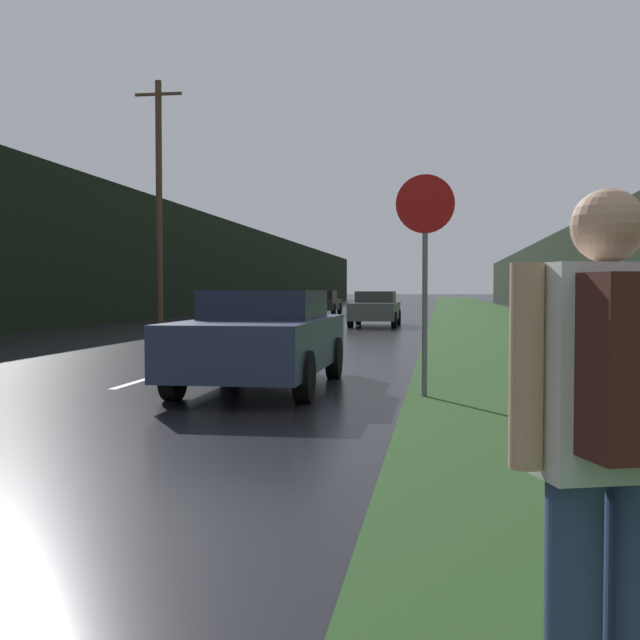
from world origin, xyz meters
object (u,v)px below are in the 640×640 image
(stop_sign, at_px, (425,257))
(car_passing_far, at_px, (375,308))
(car_passing_near, at_px, (263,337))
(hitchhiker_with_backpack, at_px, (612,440))
(car_oncoming, at_px, (321,303))

(stop_sign, distance_m, car_passing_far, 21.00)
(car_passing_near, relative_size, car_passing_far, 0.96)
(stop_sign, bearing_deg, car_passing_far, 96.33)
(hitchhiker_with_backpack, xyz_separation_m, car_passing_near, (-3.00, 8.84, -0.25))
(car_passing_far, xyz_separation_m, car_oncoming, (-4.13, 13.29, 0.02))
(stop_sign, relative_size, car_passing_near, 0.63)
(car_passing_far, bearing_deg, car_oncoming, -72.74)
(hitchhiker_with_backpack, distance_m, car_oncoming, 42.83)
(car_passing_far, height_order, car_oncoming, car_oncoming)
(hitchhiker_with_backpack, relative_size, car_passing_near, 0.37)
(hitchhiker_with_backpack, relative_size, car_oncoming, 0.39)
(car_passing_far, bearing_deg, hitchhiker_with_backpack, 95.91)
(car_oncoming, bearing_deg, car_passing_far, -72.74)
(stop_sign, xyz_separation_m, car_oncoming, (-6.44, 34.14, -1.12))
(stop_sign, relative_size, car_passing_far, 0.61)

